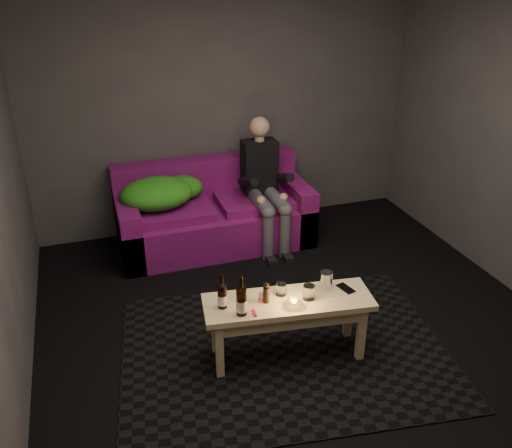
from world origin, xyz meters
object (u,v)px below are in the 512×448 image
(sofa, at_px, (214,215))
(beer_bottle_b, at_px, (241,301))
(beer_bottle_a, at_px, (222,295))
(steel_cup, at_px, (326,280))
(person, at_px, (264,182))
(coffee_table, at_px, (288,310))

(sofa, xyz_separation_m, beer_bottle_b, (-0.30, -1.97, 0.30))
(beer_bottle_a, bearing_deg, beer_bottle_b, -49.32)
(beer_bottle_a, xyz_separation_m, steel_cup, (0.78, 0.01, -0.03))
(sofa, bearing_deg, person, -17.52)
(sofa, relative_size, person, 1.50)
(beer_bottle_a, bearing_deg, steel_cup, 0.46)
(sofa, bearing_deg, beer_bottle_b, -98.67)
(person, distance_m, coffee_table, 1.83)
(beer_bottle_b, bearing_deg, coffee_table, 9.43)
(person, relative_size, coffee_table, 1.03)
(sofa, xyz_separation_m, person, (0.49, -0.15, 0.36))
(person, height_order, beer_bottle_a, person)
(sofa, distance_m, steel_cup, 1.90)
(person, height_order, coffee_table, person)
(coffee_table, distance_m, beer_bottle_a, 0.50)
(sofa, height_order, steel_cup, sofa)
(coffee_table, xyz_separation_m, beer_bottle_b, (-0.36, -0.06, 0.20))
(sofa, relative_size, coffee_table, 1.54)
(beer_bottle_b, relative_size, steel_cup, 2.33)
(sofa, xyz_separation_m, steel_cup, (0.38, -1.85, 0.26))
(person, relative_size, beer_bottle_a, 4.88)
(beer_bottle_a, distance_m, steel_cup, 0.78)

